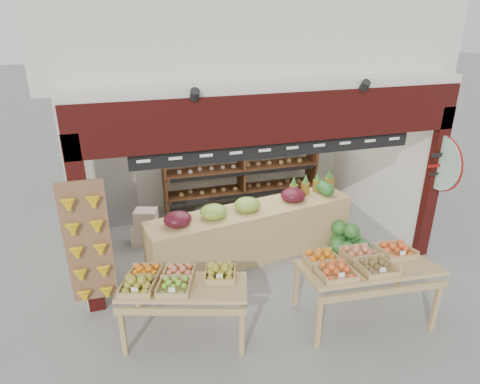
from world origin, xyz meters
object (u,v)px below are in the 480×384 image
Objects in this scene: back_shelving at (241,153)px; display_table_left at (176,283)px; display_table_right at (361,264)px; watermelon_pile at (348,241)px; cardboard_stack at (158,231)px; refrigerator at (116,176)px; mid_counter at (252,230)px.

display_table_left is at bearing -117.95° from back_shelving.
display_table_right is 2.58× the size of watermelon_pile.
back_shelving is 1.87× the size of display_table_left.
display_table_right reaches higher than cardboard_stack.
refrigerator is 3.08m from mid_counter.
refrigerator is 0.51× the size of mid_counter.
display_table_left is (0.67, -3.69, -0.15)m from refrigerator.
refrigerator is at bearing 178.25° from back_shelving.
display_table_right is (0.94, -1.95, 0.37)m from mid_counter.
mid_counter reaches higher than display_table_left.
back_shelving is 2.20m from mid_counter.
refrigerator is 1.56m from cardboard_stack.
display_table_left is (-1.92, -3.62, -0.42)m from back_shelving.
back_shelving is 4.11m from display_table_left.
mid_counter is 1.77m from watermelon_pile.
refrigerator is 2.64× the size of watermelon_pile.
back_shelving reaches higher than display_table_left.
refrigerator is (-2.59, 0.08, -0.26)m from back_shelving.
watermelon_pile is (3.22, 1.22, -0.58)m from display_table_left.
back_shelving is at bearing 30.73° from cardboard_stack.
refrigerator is 1.02× the size of display_table_right.
refrigerator is at bearing 118.37° from cardboard_stack.
refrigerator is at bearing 147.59° from watermelon_pile.
mid_counter is at bearing -101.26° from back_shelving.
back_shelving is 2.90m from watermelon_pile.
watermelon_pile is at bearing 20.84° from display_table_left.
display_table_right is at bearing -82.36° from back_shelving.
mid_counter is 2.20m from display_table_right.
cardboard_stack is at bearing 158.92° from watermelon_pile.
mid_counter is at bearing 168.44° from watermelon_pile.
display_table_left reaches higher than cardboard_stack.
display_table_left is 2.50× the size of watermelon_pile.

